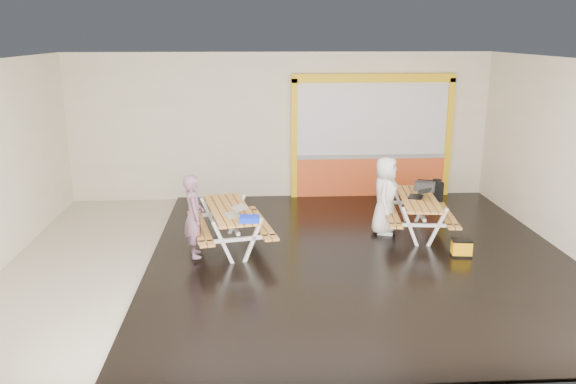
{
  "coord_description": "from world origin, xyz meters",
  "views": [
    {
      "loc": [
        -0.64,
        -9.68,
        3.93
      ],
      "look_at": [
        0.0,
        0.9,
        1.0
      ],
      "focal_mm": 36.07,
      "sensor_mm": 36.0,
      "label": 1
    }
  ],
  "objects": [
    {
      "name": "blue_pouch",
      "position": [
        -0.73,
        -0.27,
        0.86
      ],
      "size": [
        0.34,
        0.25,
        0.1
      ],
      "primitive_type": "cube",
      "rotation": [
        0.0,
        0.0,
        -0.05
      ],
      "color": "#112DE6",
      "rests_on": "picnic_table_left"
    },
    {
      "name": "backpack",
      "position": [
        3.2,
        1.86,
        0.71
      ],
      "size": [
        0.33,
        0.26,
        0.48
      ],
      "color": "black",
      "rests_on": "picnic_table_right"
    },
    {
      "name": "picnic_table_right",
      "position": [
        2.6,
        1.12,
        0.6
      ],
      "size": [
        1.53,
        2.08,
        0.78
      ],
      "color": "gold",
      "rests_on": "deck"
    },
    {
      "name": "dark_case",
      "position": [
        1.96,
        1.19,
        0.12
      ],
      "size": [
        0.4,
        0.31,
        0.14
      ],
      "primitive_type": "cube",
      "rotation": [
        0.0,
        0.0,
        -0.05
      ],
      "color": "black",
      "rests_on": "deck"
    },
    {
      "name": "person_right",
      "position": [
        1.95,
        1.17,
        0.81
      ],
      "size": [
        0.73,
        0.89,
        1.56
      ],
      "primitive_type": "imported",
      "rotation": [
        0.0,
        0.0,
        1.21
      ],
      "color": "white",
      "rests_on": "deck"
    },
    {
      "name": "laptop_left",
      "position": [
        -0.99,
        0.11,
        0.86
      ],
      "size": [
        0.46,
        0.45,
        0.16
      ],
      "color": "silver",
      "rests_on": "picnic_table_left"
    },
    {
      "name": "room",
      "position": [
        0.0,
        0.0,
        1.75
      ],
      "size": [
        10.02,
        8.02,
        3.52
      ],
      "color": "beige",
      "rests_on": "ground"
    },
    {
      "name": "deck",
      "position": [
        1.25,
        0.0,
        0.03
      ],
      "size": [
        7.5,
        7.98,
        0.05
      ],
      "primitive_type": "cube",
      "color": "black",
      "rests_on": "room"
    },
    {
      "name": "toolbox",
      "position": [
        2.87,
        1.64,
        0.87
      ],
      "size": [
        0.45,
        0.35,
        0.24
      ],
      "color": "black",
      "rests_on": "picnic_table_right"
    },
    {
      "name": "fluke_bag",
      "position": [
        3.06,
        -0.17,
        0.2
      ],
      "size": [
        0.39,
        0.28,
        0.31
      ],
      "color": "black",
      "rests_on": "deck"
    },
    {
      "name": "laptop_right",
      "position": [
        2.61,
        1.14,
        0.83
      ],
      "size": [
        0.53,
        0.5,
        0.18
      ],
      "color": "black",
      "rests_on": "picnic_table_right"
    },
    {
      "name": "kiosk",
      "position": [
        2.2,
        3.93,
        1.44
      ],
      "size": [
        3.88,
        0.16,
        3.0
      ],
      "color": "#D95022",
      "rests_on": "room"
    },
    {
      "name": "person_left",
      "position": [
        -1.7,
        0.0,
        0.84
      ],
      "size": [
        0.46,
        0.6,
        1.48
      ],
      "primitive_type": "imported",
      "rotation": [
        0.0,
        0.0,
        1.77
      ],
      "color": "#785368",
      "rests_on": "deck"
    },
    {
      "name": "picnic_table_left",
      "position": [
        -1.1,
        0.53,
        0.62
      ],
      "size": [
        1.76,
        2.26,
        0.81
      ],
      "color": "gold",
      "rests_on": "deck"
    }
  ]
}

